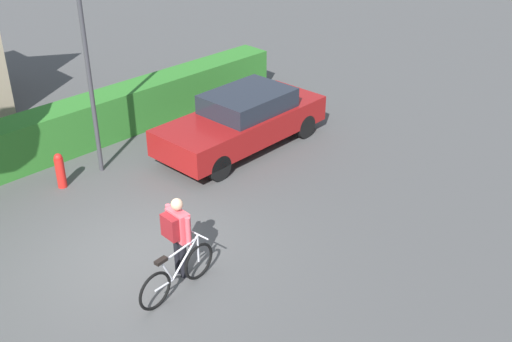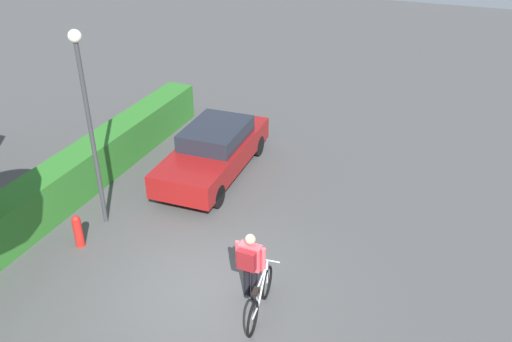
# 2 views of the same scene
# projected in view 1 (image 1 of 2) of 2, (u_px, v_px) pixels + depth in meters

# --- Properties ---
(ground_plane) EXTENTS (60.00, 60.00, 0.00)m
(ground_plane) POSITION_uv_depth(u_px,v_px,m) (140.00, 256.00, 11.43)
(ground_plane) COLOR #464646
(hedge_row) EXTENTS (15.66, 0.90, 1.14)m
(hedge_row) POSITION_uv_depth(u_px,v_px,m) (13.00, 147.00, 14.10)
(hedge_row) COLOR #2C6F26
(hedge_row) RESTS_ON ground
(parked_car_near) EXTENTS (4.48, 1.83, 1.40)m
(parked_car_near) POSITION_uv_depth(u_px,v_px,m) (243.00, 120.00, 15.06)
(parked_car_near) COLOR maroon
(parked_car_near) RESTS_ON ground
(bicycle) EXTENTS (1.70, 0.50, 0.92)m
(bicycle) POSITION_uv_depth(u_px,v_px,m) (178.00, 274.00, 10.37)
(bicycle) COLOR black
(bicycle) RESTS_ON ground
(person_rider) EXTENTS (0.36, 0.64, 1.54)m
(person_rider) POSITION_uv_depth(u_px,v_px,m) (177.00, 231.00, 10.51)
(person_rider) COLOR black
(person_rider) RESTS_ON ground
(street_lamp) EXTENTS (0.28, 0.28, 4.68)m
(street_lamp) POSITION_uv_depth(u_px,v_px,m) (85.00, 44.00, 12.92)
(street_lamp) COLOR #38383D
(street_lamp) RESTS_ON ground
(fire_hydrant) EXTENTS (0.20, 0.20, 0.81)m
(fire_hydrant) POSITION_uv_depth(u_px,v_px,m) (60.00, 170.00, 13.48)
(fire_hydrant) COLOR red
(fire_hydrant) RESTS_ON ground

